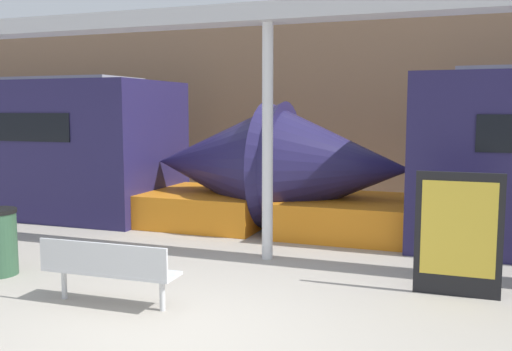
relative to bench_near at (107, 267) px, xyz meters
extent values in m
plane|color=#A8A093|center=(1.30, -0.33, -0.51)|extent=(60.00, 60.00, 0.00)
cube|color=#937051|center=(1.30, 9.08, 1.99)|extent=(56.00, 0.20, 5.00)
cone|color=#231E4C|center=(1.77, 5.29, 0.81)|extent=(2.94, 2.63, 2.63)
cube|color=orange|center=(2.05, 5.29, -0.16)|extent=(2.65, 2.46, 0.70)
cone|color=#231E4C|center=(-0.76, 5.29, 0.81)|extent=(2.94, 2.63, 2.63)
cube|color=orange|center=(-1.04, 5.29, -0.16)|extent=(2.65, 2.46, 0.70)
cube|color=silver|center=(0.00, 0.08, -0.07)|extent=(1.80, 0.49, 0.04)
cube|color=silver|center=(0.00, -0.12, 0.14)|extent=(1.79, 0.09, 0.39)
cylinder|color=silver|center=(-0.72, 0.06, -0.30)|extent=(0.07, 0.07, 0.42)
cylinder|color=silver|center=(0.71, 0.10, -0.30)|extent=(0.07, 0.07, 0.42)
cube|color=black|center=(4.11, 1.93, 0.32)|extent=(1.11, 0.06, 1.66)
cube|color=gold|center=(4.11, 1.90, 0.40)|extent=(0.94, 0.01, 1.26)
cylinder|color=silver|center=(1.14, 2.87, 1.41)|extent=(0.18, 0.18, 3.84)
cube|color=#B7B7BC|center=(1.14, 2.87, 3.47)|extent=(28.00, 0.60, 0.28)
camera|label=1|loc=(4.12, -5.89, 1.97)|focal=40.00mm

